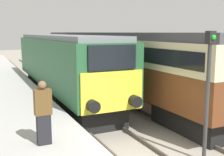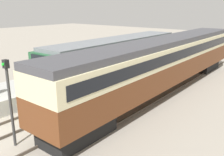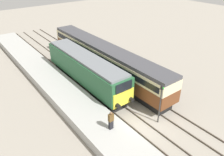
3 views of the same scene
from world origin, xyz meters
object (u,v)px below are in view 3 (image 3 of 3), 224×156
object	(u,v)px
locomotive	(85,69)
passenger_carriage	(104,57)
person_on_platform	(111,120)
signal_post	(160,101)

from	to	relation	value
locomotive	passenger_carriage	world-z (taller)	passenger_carriage
person_on_platform	signal_post	bearing A→B (deg)	-13.64
locomotive	signal_post	distance (m)	10.03
person_on_platform	signal_post	world-z (taller)	signal_post
locomotive	signal_post	bearing A→B (deg)	-80.24
passenger_carriage	person_on_platform	distance (m)	11.68
passenger_carriage	person_on_platform	bearing A→B (deg)	-122.81
signal_post	locomotive	bearing A→B (deg)	99.76
locomotive	person_on_platform	size ratio (longest dim) A/B	8.25
person_on_platform	passenger_carriage	bearing A→B (deg)	57.19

